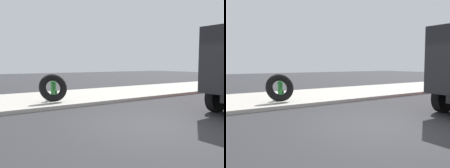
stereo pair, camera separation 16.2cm
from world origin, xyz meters
TOP-DOWN VIEW (x-y plane):
  - ground_plane at (0.00, 0.00)m, footprint 80.00×80.00m
  - sidewalk_curb at (0.00, 6.50)m, footprint 36.00×5.00m
  - fire_hydrant at (-0.90, 5.53)m, footprint 0.27×0.61m
  - loose_tire at (-1.13, 4.94)m, footprint 1.23×0.73m

SIDE VIEW (x-z plane):
  - ground_plane at x=0.00m, z-range 0.00..0.00m
  - sidewalk_curb at x=0.00m, z-range 0.00..0.15m
  - fire_hydrant at x=-0.90m, z-range 0.18..1.06m
  - loose_tire at x=-1.13m, z-range 0.15..1.38m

